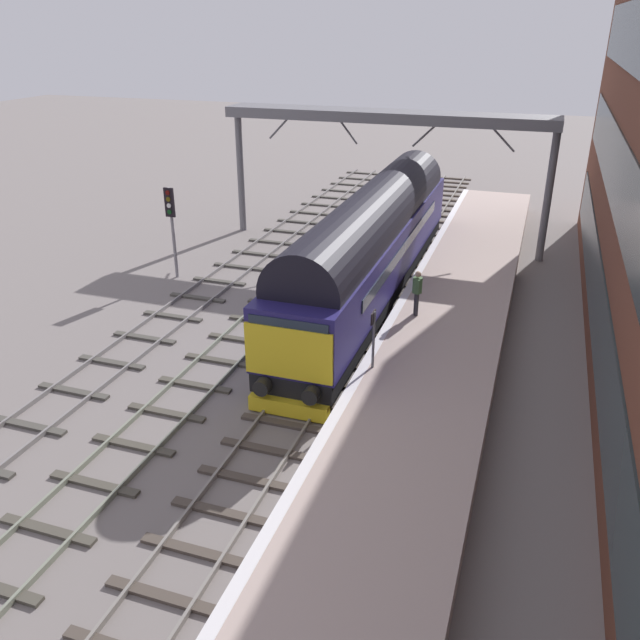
{
  "coord_description": "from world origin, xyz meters",
  "views": [
    {
      "loc": [
        6.1,
        -19.12,
        10.53
      ],
      "look_at": [
        0.2,
        -1.79,
        2.14
      ],
      "focal_mm": 36.58,
      "sensor_mm": 36.0,
      "label": 1
    }
  ],
  "objects": [
    {
      "name": "track_main",
      "position": [
        0.0,
        -0.0,
        0.05
      ],
      "size": [
        2.5,
        60.0,
        0.15
      ],
      "color": "gray",
      "rests_on": "ground"
    },
    {
      "name": "station_platform",
      "position": [
        3.6,
        0.0,
        0.5
      ],
      "size": [
        4.0,
        44.0,
        1.01
      ],
      "color": "#BAA399",
      "rests_on": "ground"
    },
    {
      "name": "diesel_locomotive",
      "position": [
        0.0,
        5.33,
        2.49
      ],
      "size": [
        2.74,
        19.04,
        4.68
      ],
      "color": "black",
      "rests_on": "ground"
    },
    {
      "name": "overhead_footbridge",
      "position": [
        -1.37,
        12.68,
        6.11
      ],
      "size": [
        16.14,
        2.0,
        6.66
      ],
      "color": "slate",
      "rests_on": "ground"
    },
    {
      "name": "signal_post_near",
      "position": [
        -8.95,
        4.96,
        2.68
      ],
      "size": [
        0.44,
        0.22,
        4.09
      ],
      "color": "gray",
      "rests_on": "ground"
    },
    {
      "name": "waiting_passenger",
      "position": [
        2.48,
        2.11,
        1.99
      ],
      "size": [
        0.44,
        0.48,
        1.64
      ],
      "rotation": [
        0.0,
        0.0,
        1.93
      ],
      "color": "#302E33",
      "rests_on": "station_platform"
    },
    {
      "name": "track_adjacent_far_west",
      "position": [
        -6.84,
        -0.0,
        0.06
      ],
      "size": [
        2.5,
        60.0,
        0.15
      ],
      "color": "slate",
      "rests_on": "ground"
    },
    {
      "name": "platform_number_sign",
      "position": [
        2.0,
        -2.17,
        2.23
      ],
      "size": [
        0.1,
        0.44,
        1.83
      ],
      "color": "slate",
      "rests_on": "station_platform"
    },
    {
      "name": "ground_plane",
      "position": [
        0.0,
        0.0,
        0.0
      ],
      "size": [
        140.0,
        140.0,
        0.0
      ],
      "primitive_type": "plane",
      "color": "slate",
      "rests_on": "ground"
    },
    {
      "name": "track_adjacent_west",
      "position": [
        -3.44,
        -0.0,
        0.06
      ],
      "size": [
        2.5,
        60.0,
        0.15
      ],
      "color": "gray",
      "rests_on": "ground"
    }
  ]
}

